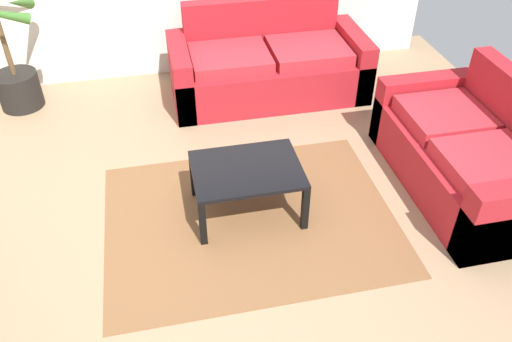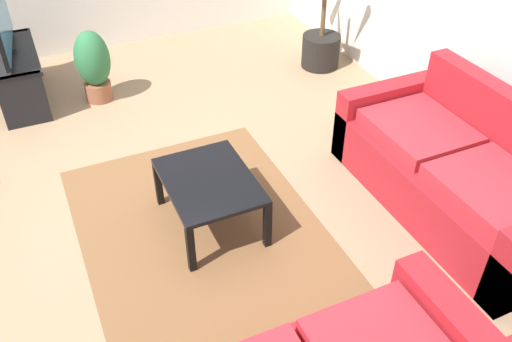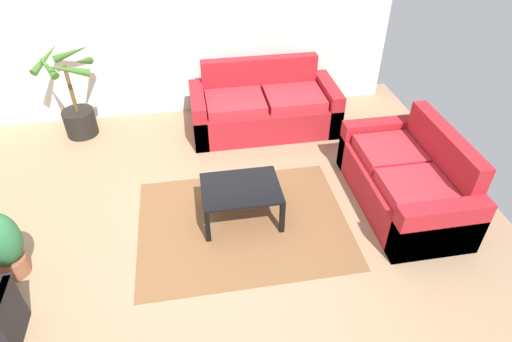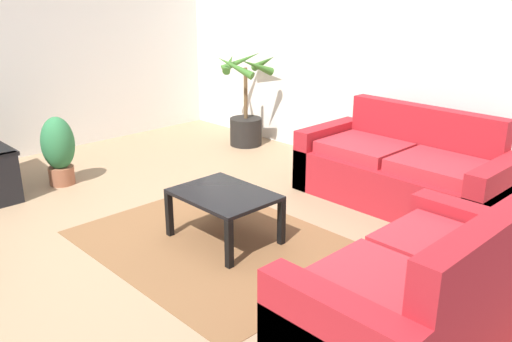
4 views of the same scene
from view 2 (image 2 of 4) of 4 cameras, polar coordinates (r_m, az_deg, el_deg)
name	(u,v)px [view 2 (image 2 of 4)]	position (r m, az deg, el deg)	size (l,w,h in m)	color
ground_plane	(129,204)	(4.38, -13.20, -3.36)	(6.60, 6.60, 0.00)	#937556
couch_main	(457,174)	(4.34, 20.39, -0.31)	(1.97, 0.90, 0.90)	maroon
tv_stand	(16,69)	(5.93, -23.86, 9.72)	(1.10, 0.45, 0.52)	black
tv	(2,19)	(5.73, -25.14, 14.24)	(1.06, 0.15, 0.64)	black
coffee_table	(209,186)	(3.88, -4.94, -1.54)	(0.81, 0.61, 0.42)	black
area_rug	(199,226)	(4.10, -5.99, -5.78)	(2.20, 1.70, 0.01)	brown
potted_palm	(322,29)	(6.12, 6.98, 14.61)	(0.77, 0.79, 1.21)	black
potted_plant_small	(93,64)	(5.65, -16.71, 10.69)	(0.34, 0.34, 0.73)	brown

